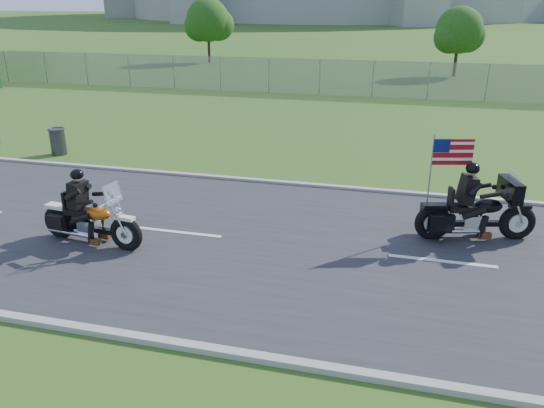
# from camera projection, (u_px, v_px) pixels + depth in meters

# --- Properties ---
(ground) EXTENTS (420.00, 420.00, 0.00)m
(ground) POSITION_uv_depth(u_px,v_px,m) (259.00, 243.00, 12.04)
(ground) COLOR #285019
(ground) RESTS_ON ground
(road) EXTENTS (120.00, 8.00, 0.04)m
(road) POSITION_uv_depth(u_px,v_px,m) (259.00, 242.00, 12.03)
(road) COLOR #28282B
(road) RESTS_ON ground
(curb_north) EXTENTS (120.00, 0.18, 0.12)m
(curb_north) POSITION_uv_depth(u_px,v_px,m) (296.00, 184.00, 15.68)
(curb_north) COLOR #9E9B93
(curb_north) RESTS_ON ground
(curb_south) EXTENTS (120.00, 0.18, 0.12)m
(curb_south) POSITION_uv_depth(u_px,v_px,m) (189.00, 346.00, 8.36)
(curb_south) COLOR #9E9B93
(curb_south) RESTS_ON ground
(fence) EXTENTS (60.00, 0.03, 2.00)m
(fence) POSITION_uv_depth(u_px,v_px,m) (269.00, 75.00, 30.89)
(fence) COLOR gray
(fence) RESTS_ON ground
(tree_fence_near) EXTENTS (3.52, 3.28, 4.75)m
(tree_fence_near) POSITION_uv_depth(u_px,v_px,m) (459.00, 33.00, 36.69)
(tree_fence_near) COLOR #382316
(tree_fence_near) RESTS_ON ground
(tree_fence_mid) EXTENTS (3.96, 3.69, 5.30)m
(tree_fence_mid) POSITION_uv_depth(u_px,v_px,m) (209.00, 22.00, 44.81)
(tree_fence_mid) COLOR #382316
(tree_fence_mid) RESTS_ON ground
(motorcycle_lead) EXTENTS (2.62, 0.83, 1.77)m
(motorcycle_lead) POSITION_uv_depth(u_px,v_px,m) (90.00, 221.00, 11.78)
(motorcycle_lead) COLOR black
(motorcycle_lead) RESTS_ON ground
(motorcycle_follow) EXTENTS (2.72, 1.21, 2.30)m
(motorcycle_follow) POSITION_uv_depth(u_px,v_px,m) (476.00, 214.00, 11.97)
(motorcycle_follow) COLOR black
(motorcycle_follow) RESTS_ON ground
(trash_can) EXTENTS (0.55, 0.55, 0.91)m
(trash_can) POSITION_uv_depth(u_px,v_px,m) (58.00, 142.00, 18.70)
(trash_can) COLOR #3A3A3F
(trash_can) RESTS_ON ground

